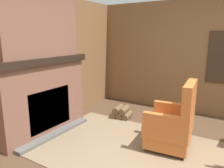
% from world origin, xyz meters
% --- Properties ---
extents(wood_panel_wall_left, '(0.06, 5.45, 2.41)m').
position_xyz_m(wood_panel_wall_left, '(-2.46, 0.00, 1.21)').
color(wood_panel_wall_left, brown).
rests_on(wood_panel_wall_left, ground).
extents(wood_panel_wall_back, '(5.45, 0.09, 2.41)m').
position_xyz_m(wood_panel_wall_back, '(0.02, 2.46, 1.21)').
color(wood_panel_wall_back, brown).
rests_on(wood_panel_wall_back, ground).
extents(fireplace_hearth, '(0.64, 1.77, 1.32)m').
position_xyz_m(fireplace_hearth, '(-2.20, 0.00, 0.66)').
color(fireplace_hearth, brown).
rests_on(fireplace_hearth, ground).
extents(chimney_breast, '(0.38, 1.47, 1.07)m').
position_xyz_m(chimney_breast, '(-2.21, 0.00, 1.86)').
color(chimney_breast, brown).
rests_on(chimney_breast, fireplace_hearth).
extents(area_rug, '(3.36, 1.95, 0.01)m').
position_xyz_m(area_rug, '(-0.41, 0.24, 0.01)').
color(area_rug, '#7A664C').
rests_on(area_rug, ground).
extents(armchair, '(0.70, 0.74, 1.03)m').
position_xyz_m(armchair, '(-0.12, 0.62, 0.37)').
color(armchair, '#C6662D').
rests_on(armchair, ground).
extents(firewood_stack, '(0.44, 0.41, 0.24)m').
position_xyz_m(firewood_stack, '(-1.38, 1.31, 0.11)').
color(firewood_stack, brown).
rests_on(firewood_stack, ground).
extents(oil_lamp_vase, '(0.09, 0.09, 0.28)m').
position_xyz_m(oil_lamp_vase, '(-2.26, -0.61, 1.42)').
color(oil_lamp_vase, '#B24C42').
rests_on(oil_lamp_vase, fireplace_hearth).
extents(storage_case, '(0.14, 0.27, 0.15)m').
position_xyz_m(storage_case, '(-2.26, 0.26, 1.40)').
color(storage_case, gray).
rests_on(storage_case, fireplace_hearth).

